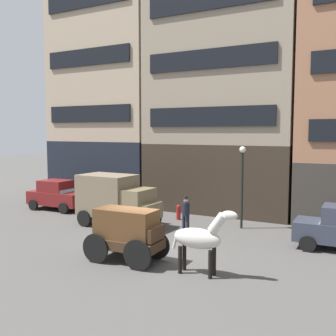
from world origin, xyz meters
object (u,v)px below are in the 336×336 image
(draft_horse, at_px, (200,238))
(delivery_truck_far, at_px, (116,198))
(cargo_wagon, at_px, (127,231))
(sedan_light, at_px, (57,195))
(fire_hydrant_curbside, at_px, (178,212))
(streetlamp_curbside, at_px, (242,175))
(pedestrian_officer, at_px, (186,213))

(draft_horse, bearing_deg, delivery_truck_far, 146.44)
(cargo_wagon, xyz_separation_m, delivery_truck_far, (-3.68, 4.40, 0.28))
(sedan_light, bearing_deg, draft_horse, -26.22)
(delivery_truck_far, xyz_separation_m, fire_hydrant_curbside, (2.16, 2.79, -1.00))
(draft_horse, relative_size, sedan_light, 0.63)
(streetlamp_curbside, bearing_deg, sedan_light, -175.84)
(sedan_light, bearing_deg, fire_hydrant_curbside, 7.74)
(sedan_light, relative_size, fire_hydrant_curbside, 4.52)
(draft_horse, relative_size, pedestrian_officer, 1.31)
(delivery_truck_far, xyz_separation_m, streetlamp_curbside, (5.83, 2.55, 1.25))
(cargo_wagon, relative_size, draft_horse, 1.26)
(draft_horse, height_order, sedan_light, draft_horse)
(draft_horse, distance_m, sedan_light, 13.83)
(streetlamp_curbside, bearing_deg, fire_hydrant_curbside, 176.34)
(sedan_light, height_order, fire_hydrant_curbside, sedan_light)
(draft_horse, bearing_deg, fire_hydrant_curbside, 121.89)
(cargo_wagon, relative_size, sedan_light, 0.79)
(cargo_wagon, relative_size, delivery_truck_far, 0.67)
(delivery_truck_far, bearing_deg, streetlamp_curbside, 23.63)
(delivery_truck_far, height_order, streetlamp_curbside, streetlamp_curbside)
(delivery_truck_far, relative_size, sedan_light, 1.17)
(delivery_truck_far, xyz_separation_m, sedan_light, (-5.77, 1.71, -0.51))
(cargo_wagon, relative_size, streetlamp_curbside, 0.72)
(pedestrian_officer, bearing_deg, streetlamp_curbside, 47.73)
(sedan_light, height_order, streetlamp_curbside, streetlamp_curbside)
(cargo_wagon, height_order, sedan_light, cargo_wagon)
(cargo_wagon, distance_m, delivery_truck_far, 5.74)
(sedan_light, distance_m, streetlamp_curbside, 11.76)
(draft_horse, distance_m, pedestrian_officer, 5.51)
(cargo_wagon, bearing_deg, delivery_truck_far, 129.92)
(draft_horse, xyz_separation_m, sedan_light, (-12.40, 6.11, -0.36))
(draft_horse, xyz_separation_m, streetlamp_curbside, (-0.80, 6.95, 1.40))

